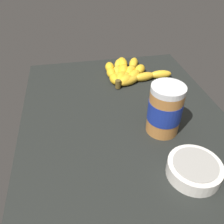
# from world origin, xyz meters

# --- Properties ---
(ground_plane) EXTENTS (0.88, 0.62, 0.03)m
(ground_plane) POSITION_xyz_m (0.00, 0.00, -0.02)
(ground_plane) COLOR black
(banana_bunch) EXTENTS (0.21, 0.24, 0.04)m
(banana_bunch) POSITION_xyz_m (0.28, -0.06, 0.02)
(banana_bunch) COLOR gold
(banana_bunch) RESTS_ON ground_plane
(peanut_butter_jar) EXTENTS (0.09, 0.09, 0.14)m
(peanut_butter_jar) POSITION_xyz_m (-0.04, -0.09, 0.07)
(peanut_butter_jar) COLOR #B27238
(peanut_butter_jar) RESTS_ON ground_plane
(small_bowl) EXTENTS (0.12, 0.12, 0.04)m
(small_bowl) POSITION_xyz_m (-0.20, -0.11, 0.02)
(small_bowl) COLOR silver
(small_bowl) RESTS_ON ground_plane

